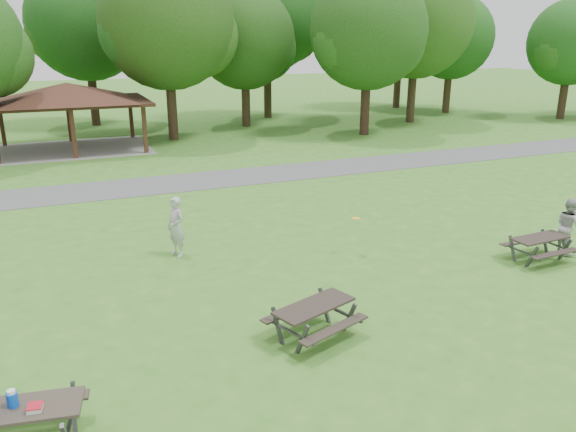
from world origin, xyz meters
The scene contains 18 objects.
ground centered at (0.00, 0.00, 0.00)m, with size 160.00×160.00×0.00m, color #387421.
asphalt_path centered at (0.00, 14.00, 0.01)m, with size 120.00×3.20×0.02m, color #4F4F52.
pavilion centered at (-4.00, 24.00, 3.06)m, with size 8.60×7.01×3.76m.
tree_row_e centered at (2.10, 25.03, 6.78)m, with size 8.40×8.00×11.02m.
tree_row_f centered at (8.09, 28.53, 5.84)m, with size 7.35×7.00×9.55m.
tree_row_g centered at (14.09, 22.03, 6.33)m, with size 7.77×7.40×10.25m.
tree_row_h centered at (20.10, 25.53, 7.03)m, with size 8.61×8.20×11.37m.
tree_row_i centered at (26.08, 29.03, 5.91)m, with size 7.14×6.80×9.52m.
tree_row_j centered at (32.08, 22.53, 5.56)m, with size 6.72×6.40×8.96m.
tree_deep_b centered at (-1.90, 33.03, 6.89)m, with size 8.40×8.00×11.13m.
tree_deep_c centered at (11.10, 32.03, 7.44)m, with size 8.82×8.40×11.90m.
tree_deep_d centered at (24.10, 33.53, 7.03)m, with size 8.40×8.00×11.27m.
picnic_table_near centered at (-6.16, -1.84, 0.77)m, with size 2.17×1.86×1.34m.
picnic_table_middle centered at (-0.24, -0.42, 0.59)m, with size 2.22×2.00×0.80m.
picnic_table_far centered at (7.64, 1.02, 0.55)m, with size 1.77×1.45×0.74m.
frisbee_in_flight centered at (2.97, 3.51, 1.12)m, with size 0.26×0.26×0.02m.
frisbee_thrower centered at (-1.95, 5.49, 0.90)m, with size 0.65×0.43×1.79m, color #B0B0B3.
frisbee_catcher centered at (8.86, 1.14, 0.85)m, with size 0.82×0.64×1.70m, color #A5A5A8.
Camera 1 is at (-4.94, -10.17, 6.26)m, focal length 35.00 mm.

